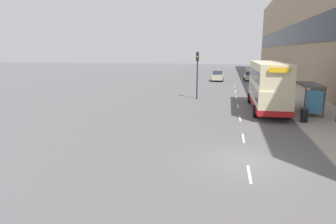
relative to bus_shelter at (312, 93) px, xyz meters
The scene contains 18 objects.
ground_plane 13.49m from the bus_shelter, 115.61° to the right, with size 220.00×220.00×0.00m, color #5B595B.
pavement 26.53m from the bus_shelter, 88.42° to the left, with size 5.00×93.00×0.14m.
terrace_facade 27.73m from the bus_shelter, 79.89° to the left, with size 3.10×93.00×17.44m.
lane_mark_0 14.84m from the bus_shelter, 113.09° to the right, with size 0.12×2.00×0.01m.
lane_mark_1 10.01m from the bus_shelter, 125.93° to the right, with size 0.12×2.00×0.01m.
lane_mark_2 6.52m from the bus_shelter, 157.49° to the right, with size 0.12×2.00×0.01m.
lane_mark_3 6.85m from the bus_shelter, 151.14° to the left, with size 0.12×2.00×0.01m.
lane_mark_4 10.65m from the bus_shelter, 123.39° to the left, with size 0.12×2.00×0.01m.
lane_mark_5 15.56m from the bus_shelter, 111.94° to the left, with size 0.12×2.00×0.01m.
lane_mark_6 20.81m from the bus_shelter, 106.17° to the left, with size 0.12×2.00×0.01m.
bus_shelter is the anchor object (origin of this frame).
double_decker_bus_near 3.74m from the bus_shelter, 152.56° to the left, with size 2.85×10.80×4.30m.
car_0 28.93m from the bus_shelter, 107.33° to the left, with size 2.06×3.81×1.85m.
car_1 29.64m from the bus_shelter, 95.70° to the left, with size 2.04×4.28×1.71m.
pedestrian_2 5.08m from the bus_shelter, 63.03° to the left, with size 0.36×0.36×1.82m.
pedestrian_4 2.44m from the bus_shelter, 72.92° to the left, with size 0.32×0.32×1.60m.
litter_bin 3.65m from the bus_shelter, 110.75° to the right, with size 0.55×0.55×1.05m.
traffic_light_far_kerb 12.35m from the bus_shelter, 146.21° to the left, with size 0.30×0.32×5.22m.
Camera 1 is at (-1.11, -14.26, 5.31)m, focal length 32.00 mm.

